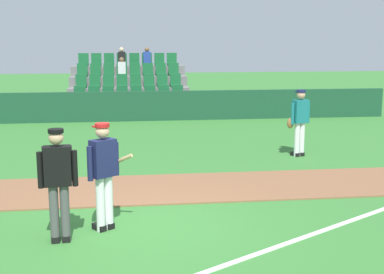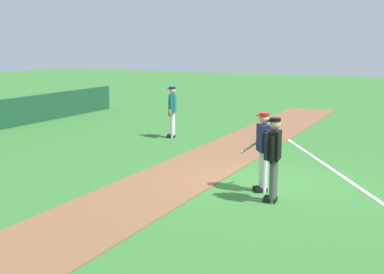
# 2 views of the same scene
# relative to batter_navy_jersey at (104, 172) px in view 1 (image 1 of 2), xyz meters

# --- Properties ---
(ground_plane) EXTENTS (80.00, 80.00, 0.00)m
(ground_plane) POSITION_rel_batter_navy_jersey_xyz_m (0.51, -0.00, -0.97)
(ground_plane) COLOR #387A33
(infield_dirt_path) EXTENTS (28.00, 2.17, 0.03)m
(infield_dirt_path) POSITION_rel_batter_navy_jersey_xyz_m (0.51, 2.23, -0.95)
(infield_dirt_path) COLOR brown
(infield_dirt_path) RESTS_ON ground
(foul_line_chalk) EXTENTS (10.31, 6.31, 0.01)m
(foul_line_chalk) POSITION_rel_batter_navy_jersey_xyz_m (3.51, -0.50, -0.96)
(foul_line_chalk) COLOR white
(foul_line_chalk) RESTS_ON ground
(dugout_fence) EXTENTS (20.00, 0.16, 1.12)m
(dugout_fence) POSITION_rel_batter_navy_jersey_xyz_m (0.51, 11.51, -0.41)
(dugout_fence) COLOR #19472D
(dugout_fence) RESTS_ON ground
(stadium_bleachers) EXTENTS (5.00, 3.80, 2.70)m
(stadium_bleachers) POSITION_rel_batter_navy_jersey_xyz_m (0.52, 13.82, -0.23)
(stadium_bleachers) COLOR slate
(stadium_bleachers) RESTS_ON ground
(batter_navy_jersey) EXTENTS (0.72, 0.70, 1.76)m
(batter_navy_jersey) POSITION_rel_batter_navy_jersey_xyz_m (0.00, 0.00, 0.00)
(batter_navy_jersey) COLOR white
(batter_navy_jersey) RESTS_ON ground
(umpire_home_plate) EXTENTS (0.59, 0.33, 1.76)m
(umpire_home_plate) POSITION_rel_batter_navy_jersey_xyz_m (-0.66, -0.43, 0.03)
(umpire_home_plate) COLOR #4C4C4C
(umpire_home_plate) RESTS_ON ground
(runner_teal_jersey) EXTENTS (0.67, 0.39, 1.76)m
(runner_teal_jersey) POSITION_rel_batter_navy_jersey_xyz_m (4.88, 4.87, -0.01)
(runner_teal_jersey) COLOR white
(runner_teal_jersey) RESTS_ON ground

